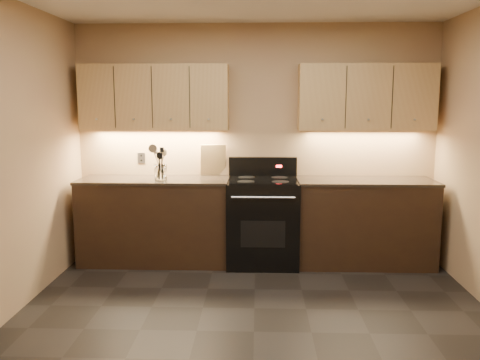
% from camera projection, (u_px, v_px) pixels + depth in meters
% --- Properties ---
extents(floor, '(4.00, 4.00, 0.00)m').
position_uv_depth(floor, '(254.00, 332.00, 3.93)').
color(floor, black).
rests_on(floor, ground).
extents(wall_back, '(4.00, 0.04, 2.60)m').
position_uv_depth(wall_back, '(256.00, 142.00, 5.70)').
color(wall_back, tan).
rests_on(wall_back, ground).
extents(counter_left, '(1.62, 0.62, 0.93)m').
position_uv_depth(counter_left, '(155.00, 220.00, 5.57)').
color(counter_left, black).
rests_on(counter_left, ground).
extents(counter_right, '(1.46, 0.62, 0.93)m').
position_uv_depth(counter_right, '(364.00, 222.00, 5.49)').
color(counter_right, black).
rests_on(counter_right, ground).
extents(stove, '(0.76, 0.68, 1.14)m').
position_uv_depth(stove, '(263.00, 220.00, 5.51)').
color(stove, black).
rests_on(stove, ground).
extents(upper_cab_left, '(1.60, 0.30, 0.70)m').
position_uv_depth(upper_cab_left, '(155.00, 97.00, 5.51)').
color(upper_cab_left, tan).
rests_on(upper_cab_left, wall_back).
extents(upper_cab_right, '(1.44, 0.30, 0.70)m').
position_uv_depth(upper_cab_right, '(366.00, 97.00, 5.43)').
color(upper_cab_right, tan).
rests_on(upper_cab_right, wall_back).
extents(outlet_plate, '(0.08, 0.01, 0.12)m').
position_uv_depth(outlet_plate, '(141.00, 158.00, 5.77)').
color(outlet_plate, '#B2B5BA').
rests_on(outlet_plate, wall_back).
extents(utensil_crock, '(0.14, 0.14, 0.16)m').
position_uv_depth(utensil_crock, '(161.00, 173.00, 5.40)').
color(utensil_crock, white).
rests_on(utensil_crock, counter_left).
extents(cutting_board, '(0.30, 0.16, 0.36)m').
position_uv_depth(cutting_board, '(213.00, 160.00, 5.70)').
color(cutting_board, tan).
rests_on(cutting_board, counter_left).
extents(wooden_spoon, '(0.14, 0.16, 0.32)m').
position_uv_depth(wooden_spoon, '(157.00, 164.00, 5.37)').
color(wooden_spoon, tan).
rests_on(wooden_spoon, utensil_crock).
extents(black_spoon, '(0.09, 0.16, 0.31)m').
position_uv_depth(black_spoon, '(159.00, 164.00, 5.40)').
color(black_spoon, black).
rests_on(black_spoon, utensil_crock).
extents(black_turner, '(0.10, 0.16, 0.36)m').
position_uv_depth(black_turner, '(162.00, 163.00, 5.36)').
color(black_turner, black).
rests_on(black_turner, utensil_crock).
extents(steel_spatula, '(0.18, 0.11, 0.35)m').
position_uv_depth(steel_spatula, '(164.00, 163.00, 5.40)').
color(steel_spatula, silver).
rests_on(steel_spatula, utensil_crock).
extents(steel_skimmer, '(0.21, 0.14, 0.38)m').
position_uv_depth(steel_skimmer, '(163.00, 161.00, 5.38)').
color(steel_skimmer, silver).
rests_on(steel_skimmer, utensil_crock).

